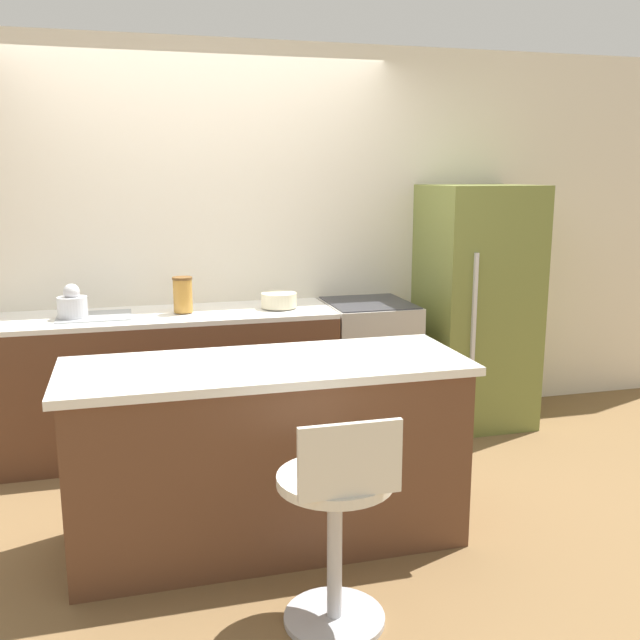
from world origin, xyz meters
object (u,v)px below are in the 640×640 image
at_px(refrigerator, 476,306).
at_px(oven_range, 368,367).
at_px(stool_chair, 337,521).
at_px(mixing_bowl, 279,300).
at_px(kettle, 72,304).

bearing_deg(refrigerator, oven_range, 178.35).
xyz_separation_m(refrigerator, stool_chair, (-1.62, -2.04, -0.39)).
bearing_deg(stool_chair, mixing_bowl, 84.13).
xyz_separation_m(refrigerator, mixing_bowl, (-1.41, 0.00, 0.11)).
bearing_deg(mixing_bowl, stool_chair, -95.87).
xyz_separation_m(kettle, mixing_bowl, (1.27, 0.00, -0.03)).
bearing_deg(oven_range, refrigerator, -1.65).
distance_m(refrigerator, mixing_bowl, 1.41).
relative_size(refrigerator, mixing_bowl, 7.32).
distance_m(refrigerator, stool_chair, 2.63).
bearing_deg(stool_chair, oven_range, 68.01).
height_order(oven_range, mixing_bowl, mixing_bowl).
height_order(stool_chair, kettle, kettle).
xyz_separation_m(oven_range, stool_chair, (-0.83, -2.06, -0.00)).
relative_size(oven_range, refrigerator, 0.54).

